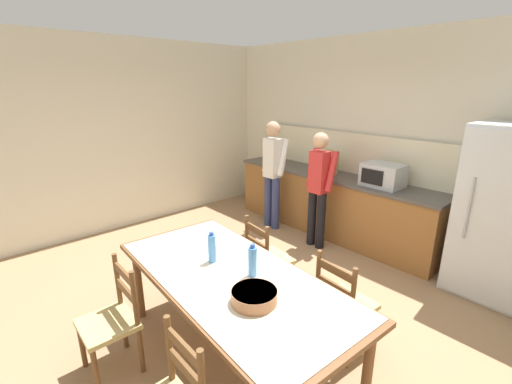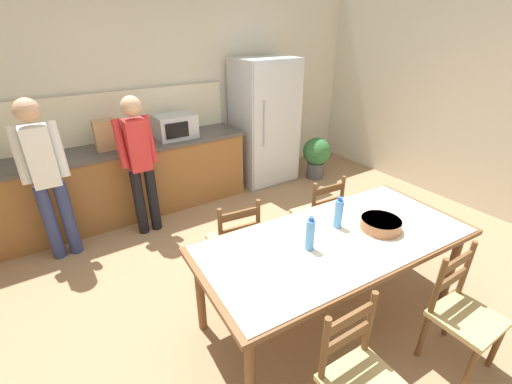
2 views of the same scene
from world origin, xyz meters
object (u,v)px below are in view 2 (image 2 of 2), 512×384
serving_bowl (381,224)px  potted_plant (316,155)px  paper_bag (105,135)px  bottle_near_centre (310,234)px  chair_side_near_right (462,314)px  bottle_off_centre (338,213)px  chair_side_far_right (318,215)px  chair_side_far_left (235,242)px  chair_side_near_left (360,380)px  person_at_counter (140,160)px  dining_table (336,245)px  refrigerator (265,122)px  microwave (175,126)px  person_at_sink (46,174)px

serving_bowl → potted_plant: 2.85m
paper_bag → bottle_near_centre: (0.81, -2.69, -0.20)m
serving_bowl → chair_side_near_right: size_ratio=0.35×
bottle_off_centre → chair_side_far_right: bearing=56.6°
chair_side_far_left → chair_side_near_right: (0.90, -1.65, 0.00)m
chair_side_near_right → potted_plant: chair_side_near_right is taller
chair_side_near_left → person_at_counter: person_at_counter is taller
chair_side_near_left → potted_plant: chair_side_near_left is taller
dining_table → serving_bowl: serving_bowl is taller
bottle_near_centre → potted_plant: bottle_near_centre is taller
refrigerator → serving_bowl: size_ratio=5.79×
microwave → bottle_near_centre: bearing=-91.2°
dining_table → chair_side_near_right: size_ratio=2.50×
microwave → serving_bowl: size_ratio=1.56×
bottle_off_centre → person_at_sink: bearing=132.1°
refrigerator → potted_plant: bearing=-30.7°
refrigerator → dining_table: 2.95m
microwave → chair_side_far_right: microwave is taller
chair_side_near_right → person_at_sink: size_ratio=0.54×
microwave → potted_plant: microwave is taller
bottle_near_centre → dining_table: bearing=-3.4°
refrigerator → person_at_sink: 3.00m
dining_table → chair_side_far_right: bearing=54.6°
chair_side_near_right → person_at_sink: 3.80m
chair_side_far_left → chair_side_far_right: 1.00m
bottle_off_centre → serving_bowl: size_ratio=0.84×
bottle_near_centre → serving_bowl: size_ratio=0.84×
dining_table → chair_side_far_right: size_ratio=2.50×
chair_side_near_right → person_at_counter: person_at_counter is taller
refrigerator → paper_bag: refrigerator is taller
dining_table → chair_side_near_right: bearing=-61.5°
dining_table → bottle_off_centre: 0.26m
dining_table → chair_side_near_left: chair_side_near_left is taller
potted_plant → refrigerator: bearing=149.3°
paper_bag → potted_plant: size_ratio=0.54×
person_at_sink → potted_plant: person_at_sink is taller
bottle_near_centre → person_at_counter: 2.26m
bottle_off_centre → chair_side_near_left: bottle_off_centre is taller
paper_bag → chair_side_far_left: paper_bag is taller
person_at_sink → chair_side_near_right: bearing=-143.9°
bottle_near_centre → chair_side_near_left: size_ratio=0.30×
dining_table → person_at_counter: (-0.86, 2.20, 0.20)m
chair_side_near_right → person_at_sink: bearing=126.7°
refrigerator → chair_side_near_left: (-1.74, -3.46, -0.48)m
person_at_counter → bottle_off_centre: bearing=-154.7°
dining_table → chair_side_near_left: (-0.55, -0.77, -0.27)m
paper_bag → chair_side_near_left: size_ratio=0.40×
person_at_sink → bottle_near_centre: bearing=-145.7°
refrigerator → chair_side_far_left: bearing=-131.3°
microwave → paper_bag: bearing=-179.5°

